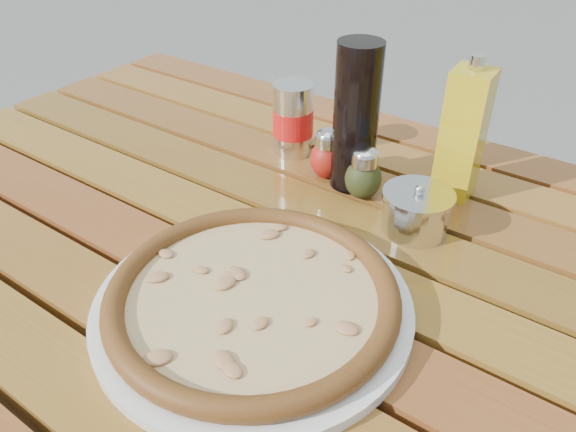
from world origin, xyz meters
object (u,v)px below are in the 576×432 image
Objects in this scene: plate at (253,306)px; pepper_shaker at (328,154)px; table at (280,285)px; olive_oil_cruet at (463,134)px; soda_can at (293,120)px; oregano_shaker at (364,174)px; pizza at (253,295)px; parmesan_tin at (416,211)px; dark_bottle at (356,118)px.

plate is 0.32m from pepper_shaker.
table is 6.67× the size of olive_oil_cruet.
pepper_shaker is at bearing -21.81° from soda_can.
olive_oil_cruet is at bearing 40.13° from oregano_shaker.
pepper_shaker and oregano_shaker have the same top height.
pizza is at bearing 0.00° from plate.
table is at bearing -101.67° from oregano_shaker.
oregano_shaker is (0.07, -0.02, 0.00)m from pepper_shaker.
pizza is at bearing -73.00° from pepper_shaker.
olive_oil_cruet is (0.14, 0.25, 0.17)m from table.
pepper_shaker is at bearing 162.86° from parmesan_tin.
dark_bottle is 0.15m from olive_oil_cruet.
pepper_shaker reaches higher than pizza.
plate is 1.08× the size of pizza.
table is 0.20m from oregano_shaker.
pepper_shaker is 0.08m from oregano_shaker.
plate is 4.39× the size of oregano_shaker.
table is at bearing -118.94° from olive_oil_cruet.
pizza is (0.05, -0.12, 0.10)m from table.
parmesan_tin is (0.17, -0.05, -0.01)m from pepper_shaker.
soda_can is 0.28m from parmesan_tin.
dark_bottle reaches higher than soda_can.
soda_can is at bearing 118.35° from pizza.
plate is 1.71× the size of olive_oil_cruet.
pizza is 4.07× the size of oregano_shaker.
olive_oil_cruet is (0.09, 0.37, 0.09)m from plate.
olive_oil_cruet is at bearing 21.00° from pepper_shaker.
dark_bottle reaches higher than olive_oil_cruet.
parmesan_tin is (0.13, 0.13, 0.11)m from table.
soda_can is at bearing 120.99° from table.
oregano_shaker is (-0.02, 0.28, 0.02)m from pizza.
pepper_shaker is 0.18m from parmesan_tin.
soda_can is at bearing 158.19° from pepper_shaker.
pizza is 0.32m from pepper_shaker.
oregano_shaker is at bearing 78.33° from table.
parmesan_tin is at bearing 71.97° from pizza.
plate is at bearing -61.65° from soda_can.
table is 0.21m from parmesan_tin.
oregano_shaker is at bearing 161.28° from parmesan_tin.
dark_bottle is 2.03× the size of parmesan_tin.
dark_bottle reaches higher than pepper_shaker.
oregano_shaker is 0.39× the size of olive_oil_cruet.
olive_oil_cruet reaches higher than soda_can.
table is 17.07× the size of oregano_shaker.
pepper_shaker is (-0.09, 0.30, 0.03)m from plate.
olive_oil_cruet is (0.18, 0.07, 0.06)m from pepper_shaker.
dark_bottle reaches higher than plate.
pizza is 2.78× the size of soda_can.
plate is 0.02m from pizza.
table is 6.36× the size of dark_bottle.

